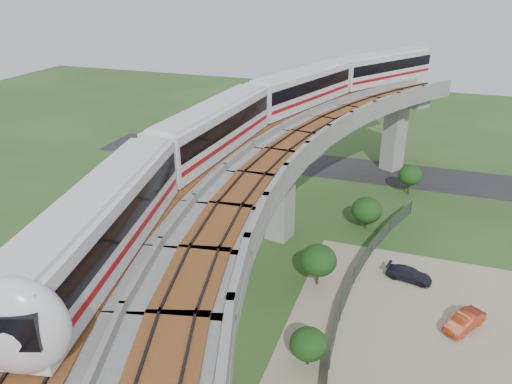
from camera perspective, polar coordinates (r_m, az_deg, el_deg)
ground at (r=38.87m, az=-3.12°, el=-11.94°), size 160.00×160.00×0.00m
dirt_lot at (r=35.38m, az=18.15°, el=-17.52°), size 18.00×26.00×0.04m
asphalt_road at (r=64.43m, az=6.90°, el=3.11°), size 60.00×8.00×0.03m
viaduct at (r=33.19m, az=2.70°, el=-0.48°), size 19.58×73.98×11.40m
metro_train at (r=41.57m, az=3.01°, el=9.36°), size 15.97×60.49×3.64m
fence at (r=36.52m, az=11.62°, el=-13.70°), size 3.87×38.73×1.50m
tree_0 at (r=57.09m, az=17.22°, el=1.85°), size 2.63×2.63×3.44m
tree_1 at (r=48.70m, az=12.54°, el=-2.05°), size 2.90×2.90×3.12m
tree_2 at (r=39.30m, az=7.14°, el=-7.75°), size 2.89×2.89×3.47m
tree_3 at (r=32.45m, az=6.02°, el=-16.89°), size 2.36×2.36×2.62m
car_red at (r=38.36m, az=22.73°, el=-13.48°), size 2.98×3.67×1.17m
car_dark at (r=42.25m, az=17.10°, el=-8.96°), size 3.78×2.07×1.04m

